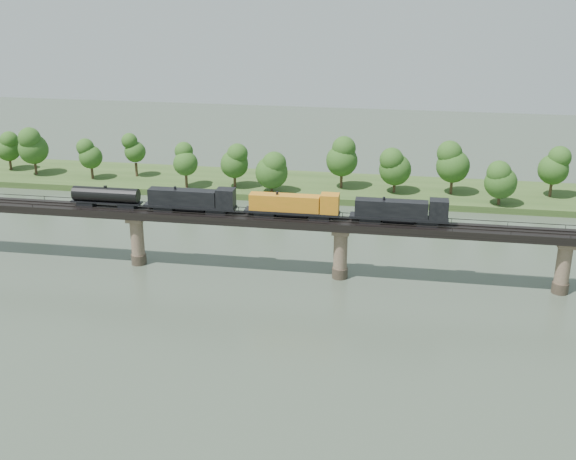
# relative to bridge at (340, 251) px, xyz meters

# --- Properties ---
(ground) EXTENTS (400.00, 400.00, 0.00)m
(ground) POSITION_rel_bridge_xyz_m (0.00, -30.00, -5.46)
(ground) COLOR #344133
(ground) RESTS_ON ground
(far_bank) EXTENTS (300.00, 24.00, 1.60)m
(far_bank) POSITION_rel_bridge_xyz_m (0.00, 55.00, -4.66)
(far_bank) COLOR #2E491D
(far_bank) RESTS_ON ground
(bridge) EXTENTS (236.00, 30.00, 11.50)m
(bridge) POSITION_rel_bridge_xyz_m (0.00, 0.00, 0.00)
(bridge) COLOR #473A2D
(bridge) RESTS_ON ground
(bridge_superstructure) EXTENTS (220.00, 4.90, 0.75)m
(bridge_superstructure) POSITION_rel_bridge_xyz_m (0.00, 0.00, 6.33)
(bridge_superstructure) COLOR black
(bridge_superstructure) RESTS_ON bridge
(far_treeline) EXTENTS (289.06, 17.54, 13.60)m
(far_treeline) POSITION_rel_bridge_xyz_m (-8.21, 50.52, 3.37)
(far_treeline) COLOR #382619
(far_treeline) RESTS_ON far_bank
(freight_train) EXTENTS (72.06, 2.81, 4.96)m
(freight_train) POSITION_rel_bridge_xyz_m (-15.60, 0.00, 8.41)
(freight_train) COLOR black
(freight_train) RESTS_ON bridge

